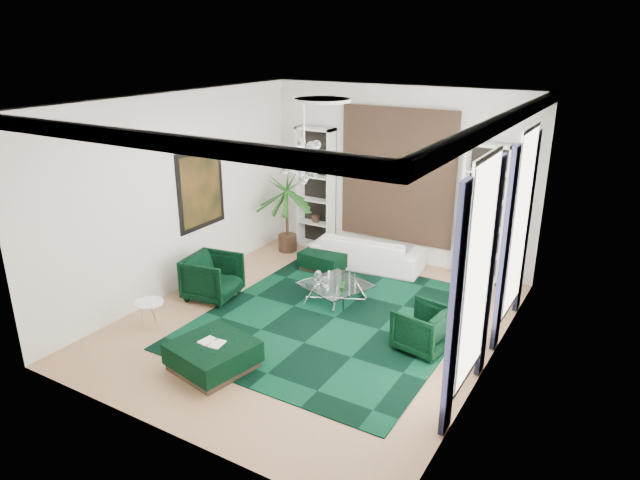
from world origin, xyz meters
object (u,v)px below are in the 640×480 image
Objects in this scene: coffee_table at (335,293)px; ottoman_front at (213,356)px; side_table at (150,315)px; sofa at (368,252)px; armchair_right at (423,329)px; palm at (287,202)px; armchair_left at (213,277)px; ottoman_side at (327,259)px.

ottoman_front is (-0.47, -2.92, 0.03)m from coffee_table.
side_table is (-2.24, -2.47, 0.05)m from coffee_table.
sofa is 2.20× the size of coffee_table.
sofa is 2.94× the size of armchair_right.
palm reaches higher than side_table.
ottoman_front is 0.46× the size of palm.
armchair_right reaches higher than side_table.
palm is (-1.82, 4.73, 0.95)m from ottoman_front.
ottoman_front is at bearing -69.00° from palm.
armchair_left reaches higher than armchair_right.
ottoman_front is at bearing -83.53° from ottoman_side.
ottoman_front is at bearing -14.05° from side_table.
side_table is (-0.15, -1.46, -0.19)m from armchair_left.
armchair_left is at bearing 84.21° from side_table.
palm is at bearing 141.52° from coffee_table.
sofa is at bearing 1.73° from palm.
ottoman_front is (-2.49, -2.13, -0.15)m from armchair_right.
sofa is 4.78m from side_table.
sofa is 2.19m from palm.
side_table is at bearing -58.72° from armchair_right.
sofa is 2.17× the size of ottoman_front.
armchair_left reaches higher than coffee_table.
coffee_table is 2.95m from ottoman_front.
armchair_right is at bearing -35.50° from ottoman_side.
side_table is at bearing -132.17° from coffee_table.
palm reaches higher than ottoman_front.
armchair_left reaches higher than side_table.
coffee_table is at bearing -72.84° from armchair_left.
side_table is 0.21× the size of palm.
armchair_left is 1.16× the size of armchair_right.
armchair_left is at bearing -77.07° from armchair_right.
armchair_right is 0.74× the size of ottoman_front.
ottoman_side is 0.86× the size of ottoman_front.
ottoman_front is 5.16m from palm.
side_table is at bearing 165.43° from armchair_left.
side_table is (-1.99, -4.35, -0.11)m from sofa.
coffee_table is (2.09, 1.02, -0.24)m from armchair_left.
sofa is at bearing 37.75° from ottoman_side.
side_table is at bearing -89.40° from palm.
armchair_right is 5.10m from palm.
armchair_right is at bearing 124.80° from sofa.
armchair_left is 2.94m from palm.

